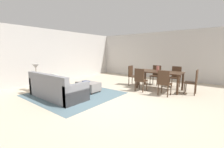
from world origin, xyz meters
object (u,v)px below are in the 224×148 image
object	(u,v)px
dining_chair_far_right	(176,75)
dining_chair_head_east	(193,81)
dining_chair_head_west	(132,74)
book_on_ottoman	(86,81)
couch	(56,89)
table_lamp	(36,67)
dining_table	(160,73)
dining_chair_far_left	(156,74)
dining_chair_near_left	(140,79)
dining_chair_near_right	(164,82)
ottoman_table	(88,86)
vase_centerpiece	(158,69)
side_table	(37,80)

from	to	relation	value
dining_chair_far_right	dining_chair_head_east	size ratio (longest dim) A/B	1.00
dining_chair_head_west	book_on_ottoman	world-z (taller)	dining_chair_head_west
couch	dining_chair_head_east	xyz separation A→B (m)	(3.63, 3.32, 0.23)
couch	table_lamp	xyz separation A→B (m)	(-1.42, 0.01, 0.69)
couch	dining_table	xyz separation A→B (m)	(2.37, 3.30, 0.38)
dining_chair_far_left	dining_chair_head_east	world-z (taller)	same
dining_chair_near_left	dining_chair_far_left	world-z (taller)	same
dining_chair_near_left	dining_chair_head_east	distance (m)	1.92
couch	book_on_ottoman	bearing A→B (deg)	81.06
couch	dining_table	distance (m)	4.08
dining_chair_near_right	book_on_ottoman	xyz separation A→B (m)	(-2.66, -1.28, -0.12)
table_lamp	book_on_ottoman	xyz separation A→B (m)	(1.60, 1.17, -0.58)
dining_chair_near_right	dining_chair_head_east	xyz separation A→B (m)	(0.78, 0.85, 0.00)
ottoman_table	table_lamp	world-z (taller)	table_lamp
book_on_ottoman	ottoman_table	bearing A→B (deg)	16.72
couch	book_on_ottoman	xyz separation A→B (m)	(0.19, 1.19, 0.11)
ottoman_table	dining_table	distance (m)	2.99
dining_table	vase_centerpiece	xyz separation A→B (m)	(-0.09, -0.01, 0.20)
ottoman_table	couch	bearing A→B (deg)	-103.05
couch	dining_chair_far_left	distance (m)	4.52
book_on_ottoman	dining_chair_far_right	bearing A→B (deg)	48.57
book_on_ottoman	dining_chair_far_left	bearing A→B (deg)	59.19
dining_table	dining_chair_head_east	size ratio (longest dim) A/B	1.92
dining_chair_near_left	dining_chair_near_right	size ratio (longest dim) A/B	1.00
side_table	book_on_ottoman	xyz separation A→B (m)	(1.60, 1.17, -0.05)
book_on_ottoman	dining_table	bearing A→B (deg)	43.98
couch	dining_chair_near_left	bearing A→B (deg)	52.67
ottoman_table	dining_chair_head_east	bearing A→B (deg)	32.20
table_lamp	dining_table	bearing A→B (deg)	40.91
ottoman_table	dining_chair_far_right	xyz separation A→B (m)	(2.52, 2.93, 0.30)
dining_chair_far_left	dining_chair_head_west	distance (m)	1.16
dining_chair_head_west	dining_chair_head_east	bearing A→B (deg)	1.24
dining_table	dining_chair_head_west	distance (m)	1.29
table_lamp	dining_table	xyz separation A→B (m)	(3.79, 3.28, -0.31)
dining_chair_far_right	book_on_ottoman	size ratio (longest dim) A/B	3.54
dining_chair_far_right	dining_chair_far_left	bearing A→B (deg)	-176.10
side_table	dining_chair_head_east	xyz separation A→B (m)	(5.04, 3.31, 0.07)
ottoman_table	dining_chair_near_right	world-z (taller)	dining_chair_near_right
dining_chair_near_left	book_on_ottoman	world-z (taller)	dining_chair_near_left
dining_chair_near_left	vase_centerpiece	world-z (taller)	vase_centerpiece
side_table	dining_table	size ratio (longest dim) A/B	0.32
dining_chair_head_east	table_lamp	bearing A→B (deg)	-146.73
dining_chair_near_left	dining_chair_far_left	size ratio (longest dim) A/B	1.00
couch	dining_chair_near_left	size ratio (longest dim) A/B	2.42
dining_chair_near_left	dining_chair_far_right	bearing A→B (deg)	61.52
dining_chair_near_right	vase_centerpiece	bearing A→B (deg)	124.14
dining_table	dining_chair_far_right	xyz separation A→B (m)	(0.42, 0.85, -0.15)
ottoman_table	dining_chair_near_left	distance (m)	2.08
dining_chair_near_left	dining_chair_head_east	xyz separation A→B (m)	(1.73, 0.83, 0.00)
dining_chair_head_east	book_on_ottoman	distance (m)	4.05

